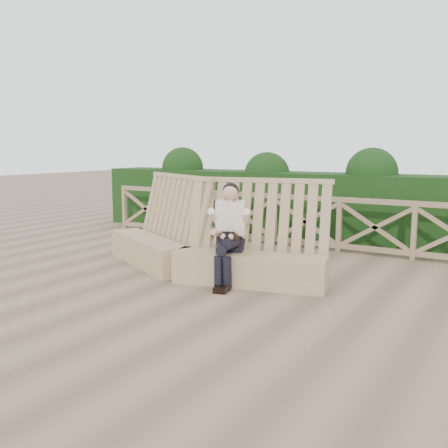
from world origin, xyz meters
The scene contains 5 objects.
ground centered at (0.00, 0.00, 0.00)m, with size 60.00×60.00×0.00m, color brown.
bench centered at (-0.69, 0.58, 0.41)m, with size 4.51×1.73×1.62m.
woman centered at (0.06, 0.33, 0.82)m, with size 0.61×0.99×1.55m.
guardrail centered at (0.00, 3.50, 0.55)m, with size 10.10×0.09×1.10m.
hedge centered at (0.00, 4.70, 0.75)m, with size 12.00×1.20×1.50m, color black.
Camera 1 is at (3.89, -6.09, 2.06)m, focal length 40.00 mm.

